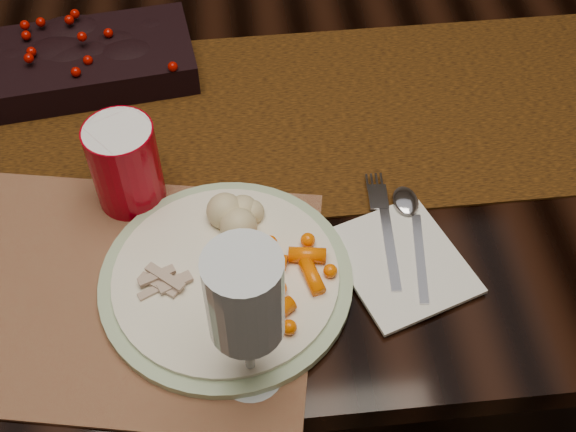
{
  "coord_description": "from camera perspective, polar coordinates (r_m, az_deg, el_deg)",
  "views": [
    {
      "loc": [
        -0.02,
        -0.8,
        1.46
      ],
      "look_at": [
        0.03,
        -0.27,
        0.8
      ],
      "focal_mm": 45.0,
      "sensor_mm": 36.0,
      "label": 1
    }
  ],
  "objects": [
    {
      "name": "dinner_plate",
      "position": [
        0.84,
        -4.92,
        -4.93
      ],
      "size": [
        0.31,
        0.31,
        0.02
      ],
      "primitive_type": "cylinder",
      "rotation": [
        0.0,
        0.0,
        0.04
      ],
      "color": "white",
      "rests_on": "placemat_main"
    },
    {
      "name": "placemat_main",
      "position": [
        0.86,
        -13.18,
        -5.75
      ],
      "size": [
        0.51,
        0.41,
        0.0
      ],
      "primitive_type": "cube",
      "rotation": [
        0.0,
        0.0,
        -0.19
      ],
      "color": "#96573B",
      "rests_on": "dining_table"
    },
    {
      "name": "fork",
      "position": [
        0.89,
        7.82,
        -1.43
      ],
      "size": [
        0.03,
        0.16,
        0.0
      ],
      "primitive_type": null,
      "rotation": [
        0.0,
        0.0,
        -0.07
      ],
      "color": "silver",
      "rests_on": "napkin"
    },
    {
      "name": "turkey_shreds",
      "position": [
        0.83,
        -9.46,
        -4.88
      ],
      "size": [
        0.08,
        0.07,
        0.02
      ],
      "primitive_type": null,
      "rotation": [
        0.0,
        0.0,
        -0.25
      ],
      "color": "#AF9D91",
      "rests_on": "dinner_plate"
    },
    {
      "name": "dining_table",
      "position": [
        1.35,
        -2.43,
        -2.54
      ],
      "size": [
        1.8,
        1.0,
        0.75
      ],
      "primitive_type": "cube",
      "color": "black",
      "rests_on": "floor"
    },
    {
      "name": "spoon",
      "position": [
        0.89,
        10.02,
        -1.82
      ],
      "size": [
        0.05,
        0.16,
        0.0
      ],
      "primitive_type": null,
      "rotation": [
        0.0,
        0.0,
        -0.14
      ],
      "color": "silver",
      "rests_on": "napkin"
    },
    {
      "name": "centerpiece",
      "position": [
        1.12,
        -15.95,
        11.9
      ],
      "size": [
        0.34,
        0.2,
        0.06
      ],
      "primitive_type": null,
      "rotation": [
        0.0,
        0.0,
        0.13
      ],
      "color": "black",
      "rests_on": "table_runner"
    },
    {
      "name": "red_cup",
      "position": [
        0.9,
        -12.74,
        3.97
      ],
      "size": [
        0.1,
        0.1,
        0.12
      ],
      "primitive_type": "cylinder",
      "rotation": [
        0.0,
        0.0,
        -0.16
      ],
      "color": "#94000E",
      "rests_on": "placemat_main"
    },
    {
      "name": "floor",
      "position": [
        1.66,
        -2.0,
        -10.26
      ],
      "size": [
        5.0,
        5.0,
        0.0
      ],
      "primitive_type": "plane",
      "color": "black",
      "rests_on": "ground"
    },
    {
      "name": "table_runner",
      "position": [
        1.03,
        -0.11,
        7.82
      ],
      "size": [
        1.83,
        0.4,
        0.0
      ],
      "primitive_type": "cube",
      "rotation": [
        0.0,
        0.0,
        0.01
      ],
      "color": "#573A0F",
      "rests_on": "dining_table"
    },
    {
      "name": "baby_carrots",
      "position": [
        0.81,
        -1.35,
        -5.3
      ],
      "size": [
        0.14,
        0.12,
        0.02
      ],
      "primitive_type": null,
      "rotation": [
        0.0,
        0.0,
        0.21
      ],
      "color": "#FF6600",
      "rests_on": "dinner_plate"
    },
    {
      "name": "wine_glass",
      "position": [
        0.7,
        -3.26,
        -8.55
      ],
      "size": [
        0.09,
        0.09,
        0.21
      ],
      "primitive_type": null,
      "rotation": [
        0.0,
        0.0,
        0.25
      ],
      "color": "silver",
      "rests_on": "dining_table"
    },
    {
      "name": "mashed_potatoes",
      "position": [
        0.86,
        -4.04,
        -0.05
      ],
      "size": [
        0.08,
        0.07,
        0.04
      ],
      "primitive_type": null,
      "rotation": [
        0.0,
        0.0,
        0.01
      ],
      "color": "#C4BD8B",
      "rests_on": "dinner_plate"
    },
    {
      "name": "napkin",
      "position": [
        0.87,
        8.92,
        -3.58
      ],
      "size": [
        0.18,
        0.19,
        0.01
      ],
      "primitive_type": "cube",
      "rotation": [
        0.0,
        0.0,
        0.34
      ],
      "color": "white",
      "rests_on": "placemat_main"
    }
  ]
}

